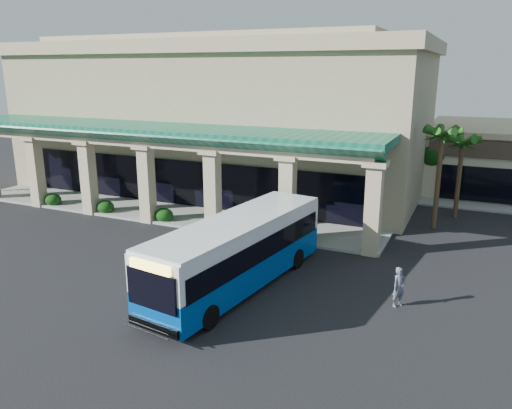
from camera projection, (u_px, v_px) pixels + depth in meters
The scene contains 8 objects.
ground at pixel (216, 272), 22.94m from camera, with size 110.00×110.00×0.00m, color black.
main_building at pixel (223, 114), 38.70m from camera, with size 30.80×14.80×11.35m, color tan, non-canonical shape.
arcade at pixel (155, 171), 31.34m from camera, with size 30.00×6.20×5.70m, color #0E5942, non-canonical shape.
palm_0 at pixel (439, 173), 28.39m from camera, with size 2.40×2.40×6.60m, color #1B4713, non-canonical shape.
palm_1 at pixel (460, 172), 30.74m from camera, with size 2.40×2.40×5.80m, color #1B4713, non-canonical shape.
broadleaf_tree at pixel (433, 164), 36.06m from camera, with size 2.60×2.60×4.81m, color black, non-canonical shape.
transit_bus at pixel (238, 254), 21.01m from camera, with size 2.52×10.83×3.02m, color #0048A5, non-canonical shape.
pedestrian at pixel (399, 287), 19.46m from camera, with size 0.59×0.39×1.61m, color slate.
Camera 1 is at (10.43, -18.69, 9.03)m, focal length 35.00 mm.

